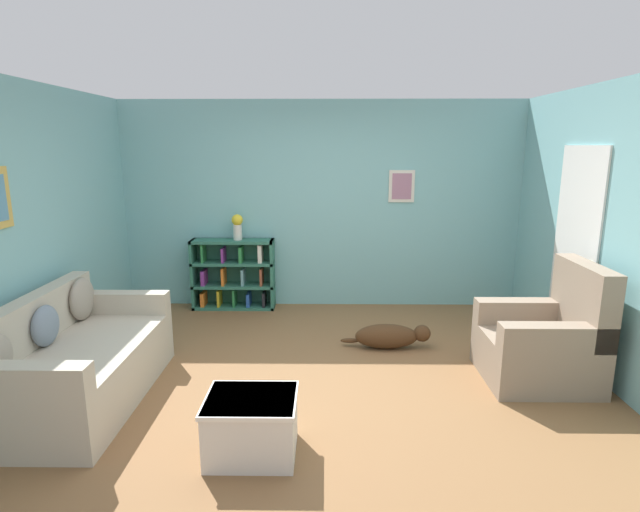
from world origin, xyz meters
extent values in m
plane|color=brown|center=(0.00, 0.00, 0.00)|extent=(14.00, 14.00, 0.00)
cube|color=#7AB7BC|center=(0.00, 2.25, 1.30)|extent=(5.60, 0.10, 2.60)
cube|color=silver|center=(1.00, 2.19, 1.55)|extent=(0.32, 0.02, 0.40)
cube|color=#A37089|center=(1.00, 2.18, 1.55)|extent=(0.24, 0.01, 0.32)
cube|color=#7AB7BC|center=(-2.55, 0.00, 1.30)|extent=(0.10, 5.00, 2.60)
cube|color=#7AB7BC|center=(2.55, 0.00, 1.30)|extent=(0.10, 5.00, 2.60)
cube|color=white|center=(2.49, 0.70, 1.02)|extent=(0.02, 0.84, 2.05)
sphere|color=tan|center=(2.46, 0.35, 1.00)|extent=(0.05, 0.05, 0.05)
cube|color=#B7AD99|center=(-1.92, -0.36, 0.24)|extent=(0.93, 1.78, 0.47)
cube|color=#B7AD99|center=(-2.31, -0.36, 0.67)|extent=(0.16, 1.78, 0.39)
cube|color=#B7AD99|center=(-1.92, -1.17, 0.58)|extent=(0.93, 0.16, 0.21)
cube|color=#B7AD99|center=(-1.92, 0.45, 0.58)|extent=(0.93, 0.16, 0.21)
ellipsoid|color=slate|center=(-2.19, -0.36, 0.64)|extent=(0.14, 0.33, 0.33)
ellipsoid|color=gray|center=(-2.19, 0.26, 0.67)|extent=(0.14, 0.39, 0.39)
cube|color=#2D6B56|center=(-1.63, 2.04, 0.45)|extent=(0.04, 0.28, 0.89)
cube|color=#2D6B56|center=(-0.62, 2.04, 0.45)|extent=(0.04, 0.28, 0.89)
cube|color=#2D6B56|center=(-1.12, 2.17, 0.45)|extent=(1.04, 0.02, 0.89)
cube|color=#2D6B56|center=(-1.12, 2.04, 0.02)|extent=(1.04, 0.28, 0.04)
cube|color=#2D6B56|center=(-1.12, 2.04, 0.30)|extent=(1.04, 0.28, 0.04)
cube|color=#2D6B56|center=(-1.12, 2.04, 0.59)|extent=(1.04, 0.28, 0.04)
cube|color=#2D6B56|center=(-1.12, 2.04, 0.87)|extent=(1.04, 0.28, 0.04)
cube|color=orange|center=(-1.52, 2.03, 0.12)|extent=(0.05, 0.21, 0.19)
cube|color=#7A2D84|center=(-1.50, 2.03, 0.41)|extent=(0.05, 0.21, 0.19)
cube|color=#287A3D|center=(-1.49, 2.03, 0.73)|extent=(0.03, 0.21, 0.23)
cube|color=gold|center=(-1.31, 2.03, 0.13)|extent=(0.03, 0.21, 0.23)
cube|color=orange|center=(-1.25, 2.03, 0.43)|extent=(0.03, 0.21, 0.22)
cube|color=#7A2D84|center=(-1.24, 2.03, 0.70)|extent=(0.03, 0.21, 0.18)
cube|color=#287A3D|center=(-1.12, 2.03, 0.14)|extent=(0.03, 0.21, 0.24)
cube|color=#60939E|center=(-1.00, 2.03, 0.42)|extent=(0.03, 0.21, 0.21)
cube|color=#287A3D|center=(-1.01, 2.03, 0.71)|extent=(0.04, 0.21, 0.20)
cube|color=#234C9E|center=(-0.93, 2.03, 0.11)|extent=(0.04, 0.21, 0.18)
cube|color=brown|center=(-0.76, 2.03, 0.42)|extent=(0.03, 0.21, 0.22)
cube|color=silver|center=(-0.77, 2.03, 0.73)|extent=(0.05, 0.21, 0.23)
cube|color=black|center=(-0.74, 2.03, 0.12)|extent=(0.03, 0.21, 0.20)
cube|color=gray|center=(1.92, 0.06, 0.21)|extent=(0.91, 0.85, 0.41)
cube|color=gray|center=(2.29, 0.06, 0.74)|extent=(0.18, 0.85, 0.65)
cube|color=gray|center=(1.92, -0.27, 0.52)|extent=(0.91, 0.18, 0.22)
cube|color=gray|center=(1.92, 0.40, 0.52)|extent=(0.91, 0.18, 0.22)
cube|color=silver|center=(-0.44, -1.08, 0.21)|extent=(0.59, 0.48, 0.41)
cube|color=white|center=(-0.44, -1.08, 0.40)|extent=(0.61, 0.50, 0.03)
ellipsoid|color=#472D19|center=(0.68, 0.74, 0.13)|extent=(0.64, 0.23, 0.26)
sphere|color=#472D19|center=(1.05, 0.74, 0.16)|extent=(0.17, 0.17, 0.17)
ellipsoid|color=#472D19|center=(0.31, 0.78, 0.06)|extent=(0.20, 0.05, 0.05)
cylinder|color=silver|center=(-1.05, 2.04, 0.99)|extent=(0.11, 0.11, 0.19)
sphere|color=yellow|center=(-1.05, 2.04, 1.14)|extent=(0.14, 0.14, 0.14)
camera|label=1|loc=(0.05, -4.09, 2.05)|focal=28.00mm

